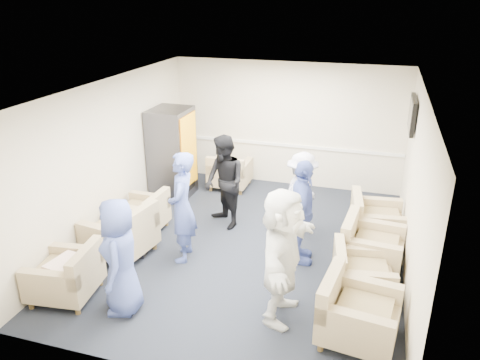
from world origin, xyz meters
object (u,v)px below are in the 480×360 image
(armchair_right_midfar, at_px, (368,248))
(person_back_left, at_px, (224,182))
(armchair_left_far, at_px, (144,215))
(person_mid_right, at_px, (302,213))
(armchair_right_midnear, at_px, (359,276))
(vending_machine, at_px, (172,154))
(armchair_right_near, at_px, (354,315))
(person_front_right, at_px, (282,256))
(armchair_right_far, at_px, (373,222))
(person_mid_left, at_px, (182,207))
(armchair_left_mid, at_px, (123,235))
(armchair_corner, at_px, (229,174))
(person_front_left, at_px, (120,257))
(armchair_left_near, at_px, (68,276))
(person_back_right, at_px, (301,194))

(armchair_right_midfar, relative_size, person_back_left, 0.56)
(armchair_left_far, bearing_deg, person_mid_right, 89.01)
(armchair_right_midnear, bearing_deg, vending_machine, 49.09)
(armchair_right_near, bearing_deg, armchair_left_far, 72.17)
(armchair_right_midfar, height_order, person_front_right, person_front_right)
(armchair_right_far, relative_size, person_back_left, 0.57)
(vending_machine, xyz_separation_m, person_mid_left, (1.18, -2.24, -0.04))
(armchair_right_midnear, bearing_deg, armchair_right_near, 171.32)
(vending_machine, bearing_deg, armchair_left_mid, -84.83)
(armchair_left_mid, relative_size, armchair_right_near, 1.06)
(armchair_corner, relative_size, vending_machine, 0.44)
(armchair_right_midnear, relative_size, person_back_left, 0.54)
(person_front_right, bearing_deg, armchair_right_near, -98.81)
(armchair_left_mid, height_order, person_front_left, person_front_left)
(armchair_right_far, bearing_deg, person_mid_right, 126.18)
(armchair_left_mid, distance_m, armchair_right_near, 3.85)
(armchair_corner, xyz_separation_m, person_mid_left, (0.20, -2.98, 0.57))
(armchair_left_near, distance_m, armchair_left_far, 2.08)
(armchair_right_midfar, bearing_deg, armchair_left_far, 93.95)
(person_front_left, bearing_deg, person_front_right, 84.42)
(armchair_left_mid, xyz_separation_m, vending_machine, (-0.22, 2.47, 0.56))
(person_back_left, bearing_deg, armchair_right_far, 47.71)
(armchair_right_midnear, distance_m, armchair_right_midfar, 0.79)
(armchair_left_far, relative_size, person_mid_right, 0.49)
(armchair_corner, bearing_deg, armchair_right_midfar, 141.35)
(armchair_right_midnear, height_order, armchair_right_far, armchair_right_far)
(armchair_left_mid, height_order, armchair_left_far, armchair_left_mid)
(person_mid_left, bearing_deg, person_back_right, 117.75)
(vending_machine, bearing_deg, person_mid_left, -62.18)
(armchair_right_far, relative_size, person_front_left, 0.61)
(person_mid_left, xyz_separation_m, person_mid_right, (1.81, 0.45, -0.05))
(armchair_corner, height_order, person_back_right, person_back_right)
(person_front_left, bearing_deg, armchair_left_far, -177.59)
(armchair_right_near, relative_size, person_back_right, 0.67)
(armchair_corner, height_order, person_front_right, person_front_right)
(armchair_left_far, xyz_separation_m, person_back_left, (1.32, 0.64, 0.54))
(armchair_corner, height_order, person_mid_right, person_mid_right)
(armchair_left_far, distance_m, person_mid_left, 1.35)
(armchair_corner, distance_m, person_front_right, 4.48)
(armchair_right_midfar, height_order, person_mid_left, person_mid_left)
(armchair_right_near, bearing_deg, person_back_right, 31.26)
(armchair_left_mid, relative_size, person_front_left, 0.66)
(armchair_right_far, height_order, person_mid_right, person_mid_right)
(armchair_left_far, distance_m, armchair_right_far, 4.04)
(armchair_left_far, distance_m, armchair_right_near, 4.22)
(person_back_left, bearing_deg, armchair_right_midfar, 27.73)
(armchair_left_mid, distance_m, armchair_right_far, 4.22)
(armchair_corner, height_order, vending_machine, vending_machine)
(armchair_left_mid, height_order, armchair_right_midnear, armchair_left_mid)
(armchair_left_mid, height_order, armchair_right_midfar, armchair_left_mid)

